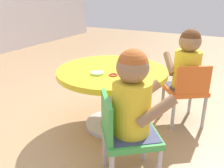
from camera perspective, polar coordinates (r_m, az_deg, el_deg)
The scene contains 11 objects.
ground_plane at distance 2.02m, azimuth 0.00°, elevation -9.88°, with size 10.00×10.00×0.00m, color tan.
craft_table at distance 1.85m, azimuth 0.00°, elevation -0.01°, with size 0.85×0.85×0.50m.
child_chair_left at distance 1.35m, azimuth 3.05°, elevation -12.02°, with size 0.42×0.42×0.54m.
seated_child_left at distance 1.25m, azimuth 5.04°, elevation -3.10°, with size 0.42×0.44×0.51m.
child_chair_right at distance 2.01m, azimuth 17.54°, elevation -1.36°, with size 0.42×0.42×0.54m.
seated_child_right at distance 1.97m, azimuth 17.81°, elevation 5.17°, with size 0.44×0.42×0.51m.
rolling_pin at distance 1.89m, azimuth 2.85°, elevation 5.19°, with size 0.23×0.07×0.05m.
craft_scissors at distance 1.50m, azimuth 3.95°, elevation -0.18°, with size 0.08×0.14×0.01m.
playdough_blob_0 at distance 1.70m, azimuth -3.57°, elevation 2.65°, with size 0.10×0.10×0.02m, color #B2E58C.
cookie_cutter_0 at distance 1.84m, azimuth 5.78°, elevation 4.02°, with size 0.05×0.05×0.01m, color #3F99D8.
cookie_cutter_1 at distance 1.67m, azimuth 0.30°, elevation 2.23°, with size 0.06×0.06×0.01m, color red.
Camera 1 is at (-1.52, -0.81, 1.05)m, focal length 37.68 mm.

